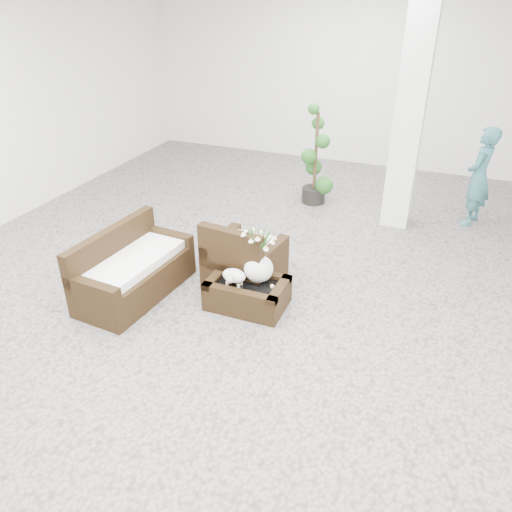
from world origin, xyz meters
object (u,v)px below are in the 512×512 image
at_px(coffee_table, 247,294).
at_px(armchair, 245,252).
at_px(loveseat, 134,265).
at_px(topiary, 316,156).

height_order(coffee_table, armchair, armchair).
xyz_separation_m(armchair, loveseat, (-1.14, -0.72, -0.04)).
xyz_separation_m(loveseat, topiary, (1.19, 3.59, 0.42)).
bearing_deg(loveseat, coffee_table, -74.00).
height_order(armchair, topiary, topiary).
distance_m(coffee_table, topiary, 3.40).
bearing_deg(armchair, topiary, -84.07).
bearing_deg(loveseat, topiary, -13.39).
bearing_deg(armchair, coffee_table, 123.00).
height_order(coffee_table, topiary, topiary).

